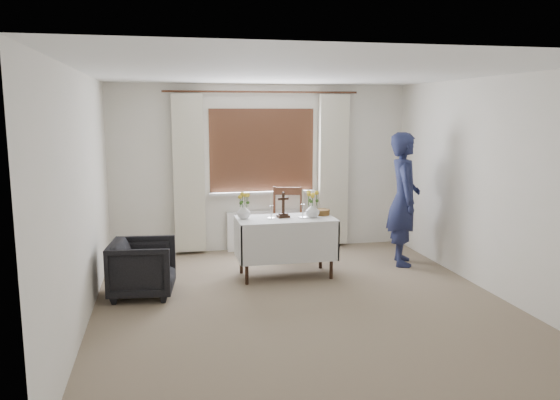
% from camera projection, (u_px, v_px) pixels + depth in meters
% --- Properties ---
extents(ground, '(5.00, 5.00, 0.00)m').
position_uv_depth(ground, '(302.00, 303.00, 6.04)').
color(ground, gray).
rests_on(ground, ground).
extents(altar_table, '(1.24, 0.64, 0.76)m').
position_uv_depth(altar_table, '(285.00, 247.00, 6.98)').
color(altar_table, silver).
rests_on(altar_table, ground).
extents(wooden_chair, '(0.58, 0.58, 1.00)m').
position_uv_depth(wooden_chair, '(287.00, 223.00, 7.90)').
color(wooden_chair, '#522F1C').
rests_on(wooden_chair, ground).
extents(armchair, '(0.79, 0.77, 0.65)m').
position_uv_depth(armchair, '(143.00, 268.00, 6.25)').
color(armchair, black).
rests_on(armchair, ground).
extents(person, '(0.61, 0.76, 1.82)m').
position_uv_depth(person, '(404.00, 199.00, 7.47)').
color(person, navy).
rests_on(person, ground).
extents(radiator, '(1.10, 0.10, 0.60)m').
position_uv_depth(radiator, '(263.00, 230.00, 8.33)').
color(radiator, white).
rests_on(radiator, ground).
extents(wooden_cross, '(0.17, 0.13, 0.32)m').
position_uv_depth(wooden_cross, '(283.00, 205.00, 6.93)').
color(wooden_cross, black).
rests_on(wooden_cross, altar_table).
extents(candlestick_left, '(0.11, 0.11, 0.34)m').
position_uv_depth(candlestick_left, '(271.00, 205.00, 6.86)').
color(candlestick_left, silver).
rests_on(candlestick_left, altar_table).
extents(candlestick_right, '(0.13, 0.13, 0.36)m').
position_uv_depth(candlestick_right, '(303.00, 204.00, 6.90)').
color(candlestick_right, silver).
rests_on(candlestick_right, altar_table).
extents(flower_vase_left, '(0.21, 0.21, 0.18)m').
position_uv_depth(flower_vase_left, '(244.00, 212.00, 6.87)').
color(flower_vase_left, silver).
rests_on(flower_vase_left, altar_table).
extents(flower_vase_right, '(0.19, 0.19, 0.18)m').
position_uv_depth(flower_vase_right, '(313.00, 210.00, 6.95)').
color(flower_vase_right, silver).
rests_on(flower_vase_right, altar_table).
extents(wicker_basket, '(0.25, 0.25, 0.07)m').
position_uv_depth(wicker_basket, '(322.00, 212.00, 7.11)').
color(wicker_basket, brown).
rests_on(wicker_basket, altar_table).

